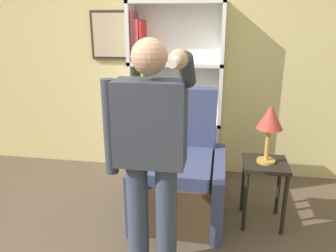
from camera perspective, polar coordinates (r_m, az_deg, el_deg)
name	(u,v)px	position (r m, az deg, el deg)	size (l,w,h in m)	color
wall_back	(160,55)	(3.89, -1.38, 12.18)	(8.00, 0.11, 2.80)	#DBCC84
bookcase	(167,96)	(3.79, -0.20, 5.26)	(1.05, 0.28, 2.00)	white
armchair	(181,177)	(3.17, 2.28, -8.81)	(0.81, 0.92, 1.17)	#4C3823
person_standing	(150,149)	(2.16, -3.12, -4.07)	(0.61, 0.78, 1.69)	#384256
side_table	(264,175)	(3.07, 16.45, -8.20)	(0.38, 0.38, 0.60)	black
table_lamp	(270,120)	(2.89, 17.32, 0.94)	(0.22, 0.22, 0.52)	gold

